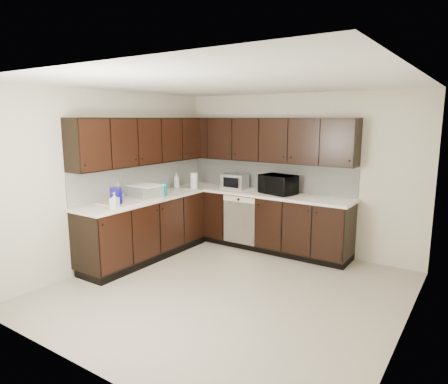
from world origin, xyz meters
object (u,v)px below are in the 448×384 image
Objects in this scene: toaster_oven at (235,181)px; storage_bin at (145,191)px; sink at (129,205)px; microwave at (278,184)px; blue_pitcher at (116,196)px.

toaster_oven is 0.84× the size of storage_bin.
toaster_oven is at bearing 68.03° from sink.
microwave is 2.46m from blue_pitcher.
storage_bin is at bearing -122.30° from toaster_oven.
storage_bin is (-1.53, -1.36, -0.06)m from microwave.
microwave is at bearing -7.19° from toaster_oven.
microwave is 0.81m from toaster_oven.
blue_pitcher is (0.05, -0.28, 0.18)m from sink.
microwave is 1.36× the size of toaster_oven.
sink is 0.34m from blue_pitcher.
sink is 1.88m from toaster_oven.
blue_pitcher is at bearing -83.66° from storage_bin.
storage_bin is 0.62m from blue_pitcher.
microwave is 2.05m from storage_bin.
sink is at bearing 80.61° from blue_pitcher.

